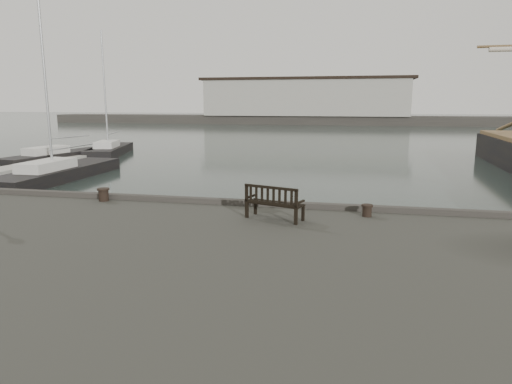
{
  "coord_description": "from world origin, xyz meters",
  "views": [
    {
      "loc": [
        3.73,
        -14.85,
        4.99
      ],
      "look_at": [
        0.61,
        -0.5,
        2.1
      ],
      "focal_mm": 32.0,
      "sensor_mm": 36.0,
      "label": 1
    }
  ],
  "objects_px": {
    "bench": "(274,209)",
    "yacht_b": "(57,159)",
    "bollard_left": "(104,195)",
    "yacht_d": "(110,152)",
    "yacht_c": "(59,176)",
    "bollard_right": "(367,211)"
  },
  "relations": [
    {
      "from": "bench",
      "to": "bollard_left",
      "type": "relative_size",
      "value": 4.06
    },
    {
      "from": "bollard_left",
      "to": "yacht_d",
      "type": "bearing_deg",
      "value": 119.53
    },
    {
      "from": "bench",
      "to": "yacht_c",
      "type": "bearing_deg",
      "value": 159.93
    },
    {
      "from": "bollard_right",
      "to": "yacht_c",
      "type": "relative_size",
      "value": 0.02
    },
    {
      "from": "yacht_b",
      "to": "bollard_right",
      "type": "bearing_deg",
      "value": -28.73
    },
    {
      "from": "bollard_right",
      "to": "yacht_b",
      "type": "xyz_separation_m",
      "value": [
        -25.26,
        20.19,
        -1.5
      ]
    },
    {
      "from": "bench",
      "to": "yacht_d",
      "type": "distance_m",
      "value": 34.37
    },
    {
      "from": "bollard_left",
      "to": "yacht_b",
      "type": "distance_m",
      "value": 25.67
    },
    {
      "from": "bollard_left",
      "to": "yacht_b",
      "type": "height_order",
      "value": "yacht_b"
    },
    {
      "from": "bench",
      "to": "yacht_c",
      "type": "xyz_separation_m",
      "value": [
        -16.67,
        13.12,
        -1.64
      ]
    },
    {
      "from": "bollard_left",
      "to": "yacht_d",
      "type": "height_order",
      "value": "yacht_d"
    },
    {
      "from": "yacht_d",
      "to": "bench",
      "type": "bearing_deg",
      "value": -68.17
    },
    {
      "from": "bollard_left",
      "to": "yacht_c",
      "type": "xyz_separation_m",
      "value": [
        -10.31,
        11.84,
        -1.54
      ]
    },
    {
      "from": "bollard_left",
      "to": "yacht_c",
      "type": "height_order",
      "value": "yacht_c"
    },
    {
      "from": "bench",
      "to": "yacht_c",
      "type": "distance_m",
      "value": 21.27
    },
    {
      "from": "bollard_right",
      "to": "bench",
      "type": "bearing_deg",
      "value": -160.59
    },
    {
      "from": "bench",
      "to": "yacht_b",
      "type": "distance_m",
      "value": 30.95
    },
    {
      "from": "bench",
      "to": "yacht_d",
      "type": "relative_size",
      "value": 0.15
    },
    {
      "from": "bench",
      "to": "yacht_b",
      "type": "bearing_deg",
      "value": 154.95
    },
    {
      "from": "bench",
      "to": "yacht_b",
      "type": "relative_size",
      "value": 0.13
    },
    {
      "from": "bench",
      "to": "bollard_left",
      "type": "height_order",
      "value": "bench"
    },
    {
      "from": "bench",
      "to": "yacht_b",
      "type": "xyz_separation_m",
      "value": [
        -22.54,
        21.15,
        -1.63
      ]
    }
  ]
}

